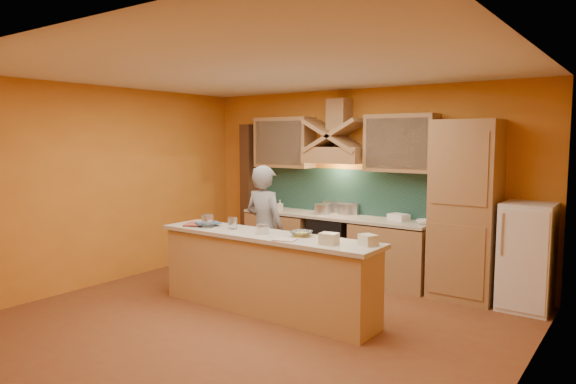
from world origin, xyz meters
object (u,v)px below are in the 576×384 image
Objects in this scene: stove at (333,246)px; person at (265,229)px; kitchen_scale at (262,230)px; fridge at (527,257)px; mixing_bowl at (301,234)px.

stove is 0.53× the size of person.
fridge is at bearing 30.09° from kitchen_scale.
stove is 1.96m from mixing_bowl.
mixing_bowl is (-2.08, -1.78, 0.33)m from fridge.
kitchen_scale reaches higher than mixing_bowl.
fridge reaches higher than kitchen_scale.
mixing_bowl is (0.96, -0.54, 0.12)m from person.
fridge is at bearing 0.00° from stove.
mixing_bowl is at bearing -139.42° from fridge.
person is (-0.34, -1.24, 0.40)m from stove.
stove is at bearing 87.84° from kitchen_scale.
kitchen_scale is at bearing 129.94° from person.
fridge reaches higher than mixing_bowl.
mixing_bowl reaches higher than stove.
kitchen_scale is (-2.53, -1.93, 0.34)m from fridge.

